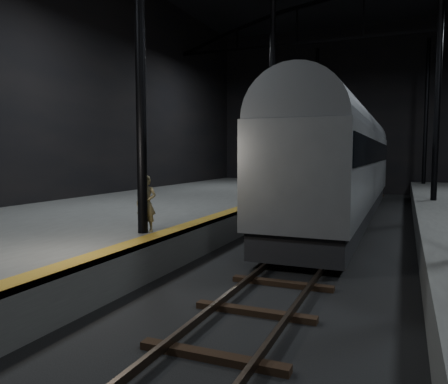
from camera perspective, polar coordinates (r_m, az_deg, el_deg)
The scene contains 6 objects.
ground at distance 14.31m, azimuth 11.77°, elevation -7.56°, with size 44.00×44.00×0.00m, color black.
platform_left at distance 17.23m, azimuth -13.57°, elevation -3.78°, with size 9.00×43.80×1.00m, color #4E4D4B.
tactile_strip at distance 15.06m, azimuth -0.41°, elevation -2.94°, with size 0.50×43.80×0.01m, color olive.
track at distance 14.29m, azimuth 11.77°, elevation -7.29°, with size 2.40×43.00×0.24m.
train at distance 20.47m, azimuth 15.39°, elevation 4.36°, with size 2.94×19.60×5.24m.
woman at distance 11.86m, azimuth -10.12°, elevation -1.50°, with size 0.55×0.36×1.52m, color #908258.
Camera 1 is at (2.57, -13.73, 3.08)m, focal length 35.00 mm.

